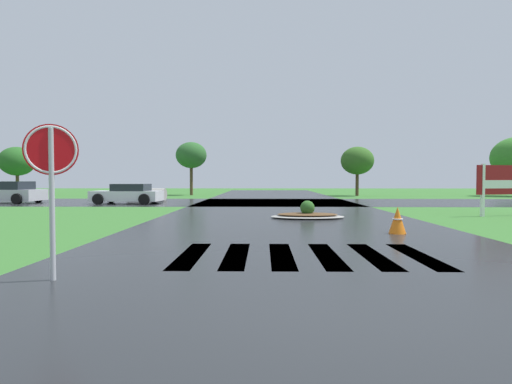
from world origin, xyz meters
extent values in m
cube|color=#38722D|center=(0.00, 0.00, -0.05)|extent=(120.00, 120.00, 0.10)
cube|color=#232628|center=(0.00, 10.00, 0.00)|extent=(9.91, 80.00, 0.01)
cube|color=#232628|center=(0.00, 22.49, 0.00)|extent=(90.00, 8.92, 0.01)
cube|color=white|center=(-2.25, 4.09, 0.00)|extent=(0.45, 2.87, 0.01)
cube|color=white|center=(-1.35, 4.09, 0.00)|extent=(0.45, 2.87, 0.01)
cube|color=white|center=(-0.45, 4.09, 0.00)|extent=(0.45, 2.87, 0.01)
cube|color=white|center=(0.45, 4.09, 0.00)|extent=(0.45, 2.87, 0.01)
cube|color=white|center=(1.35, 4.09, 0.00)|extent=(0.45, 2.87, 0.01)
cube|color=white|center=(2.25, 4.09, 0.00)|extent=(0.45, 2.87, 0.01)
cylinder|color=#B2B5BA|center=(-3.97, 2.03, 1.14)|extent=(0.08, 0.08, 2.28)
cylinder|color=red|center=(-3.97, 2.03, 1.96)|extent=(0.71, 0.32, 0.76)
torus|color=white|center=(-3.97, 2.03, 1.96)|extent=(0.69, 0.32, 0.73)
cube|color=white|center=(8.04, 12.67, 1.06)|extent=(0.15, 0.15, 2.13)
cube|color=maroon|center=(9.00, 12.92, 1.48)|extent=(2.46, 0.71, 1.20)
cube|color=white|center=(9.00, 12.92, 1.30)|extent=(1.88, 0.57, 0.34)
ellipsoid|color=#9E9B93|center=(0.89, 11.82, 0.06)|extent=(2.83, 1.64, 0.12)
ellipsoid|color=brown|center=(0.89, 11.82, 0.15)|extent=(2.32, 1.34, 0.10)
sphere|color=#2D6023|center=(0.89, 11.82, 0.40)|extent=(0.56, 0.56, 0.56)
cube|color=silver|center=(-9.12, 20.80, 0.48)|extent=(4.17, 1.96, 0.61)
cube|color=#1E232B|center=(-8.85, 20.79, 1.00)|extent=(2.12, 1.65, 0.43)
cylinder|color=black|center=(-10.56, 19.96, 0.32)|extent=(0.65, 0.25, 0.64)
cylinder|color=black|center=(-10.46, 21.78, 0.32)|extent=(0.65, 0.25, 0.64)
cylinder|color=black|center=(-7.78, 19.82, 0.32)|extent=(0.65, 0.25, 0.64)
cylinder|color=black|center=(-7.69, 21.64, 0.32)|extent=(0.65, 0.25, 0.64)
cube|color=#B7B7BF|center=(-16.93, 21.27, 0.51)|extent=(4.71, 2.35, 0.68)
cube|color=#1E232B|center=(-16.57, 21.23, 1.10)|extent=(2.41, 1.89, 0.50)
cylinder|color=black|center=(-15.50, 20.13, 0.32)|extent=(0.66, 0.28, 0.64)
cylinder|color=black|center=(-15.30, 22.09, 0.32)|extent=(0.66, 0.28, 0.64)
cylinder|color=#9E9B93|center=(-9.44, 24.56, 0.43)|extent=(1.76, 1.06, 0.85)
cylinder|color=#9E9B93|center=(-8.47, 24.44, 0.43)|extent=(1.76, 1.06, 0.85)
cone|color=orange|center=(2.91, 7.39, 0.37)|extent=(0.48, 0.48, 0.74)
torus|color=white|center=(2.91, 7.39, 0.41)|extent=(0.29, 0.29, 0.04)
cube|color=orange|center=(2.91, 7.39, 0.01)|extent=(0.36, 0.36, 0.03)
cylinder|color=#4C3823|center=(-23.34, 33.15, 1.01)|extent=(0.28, 0.28, 2.03)
ellipsoid|color=#276022|center=(-23.34, 33.15, 3.11)|extent=(3.10, 3.10, 2.63)
cylinder|color=#4C3823|center=(-7.46, 33.77, 1.35)|extent=(0.28, 0.28, 2.70)
ellipsoid|color=#2D622A|center=(-7.46, 33.77, 3.69)|extent=(2.83, 2.83, 2.40)
cylinder|color=#4C3823|center=(7.50, 32.44, 1.05)|extent=(0.28, 0.28, 2.10)
ellipsoid|color=#356422|center=(7.50, 32.44, 3.12)|extent=(2.89, 2.89, 2.46)
camera|label=1|loc=(-0.81, -4.03, 1.53)|focal=28.82mm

